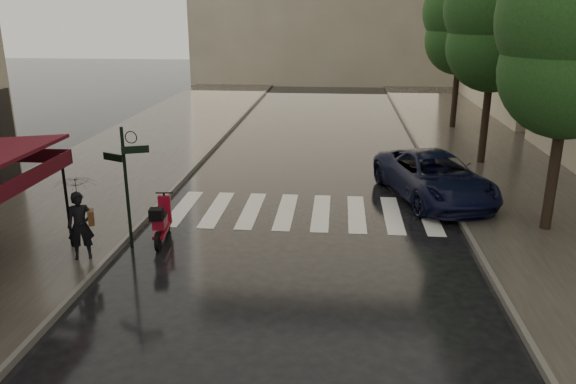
# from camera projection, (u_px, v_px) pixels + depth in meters

# --- Properties ---
(ground) EXTENTS (120.00, 120.00, 0.00)m
(ground) POSITION_uv_depth(u_px,v_px,m) (137.00, 308.00, 11.32)
(ground) COLOR black
(ground) RESTS_ON ground
(sidewalk_near) EXTENTS (6.00, 60.00, 0.12)m
(sidewalk_near) POSITION_uv_depth(u_px,v_px,m) (132.00, 155.00, 23.06)
(sidewalk_near) COLOR #38332D
(sidewalk_near) RESTS_ON ground
(sidewalk_far) EXTENTS (5.50, 60.00, 0.12)m
(sidewalk_far) POSITION_uv_depth(u_px,v_px,m) (500.00, 164.00, 21.78)
(sidewalk_far) COLOR #38332D
(sidewalk_far) RESTS_ON ground
(curb_near) EXTENTS (0.12, 60.00, 0.16)m
(curb_near) POSITION_uv_depth(u_px,v_px,m) (204.00, 157.00, 22.79)
(curb_near) COLOR #595651
(curb_near) RESTS_ON ground
(curb_far) EXTENTS (0.12, 60.00, 0.16)m
(curb_far) POSITION_uv_depth(u_px,v_px,m) (427.00, 162.00, 22.02)
(curb_far) COLOR #595651
(curb_far) RESTS_ON ground
(crosswalk) EXTENTS (7.85, 3.20, 0.01)m
(crosswalk) POSITION_uv_depth(u_px,v_px,m) (303.00, 212.00, 16.74)
(crosswalk) COLOR silver
(crosswalk) RESTS_ON ground
(signpost) EXTENTS (1.17, 0.29, 3.10)m
(signpost) POSITION_uv_depth(u_px,v_px,m) (126.00, 178.00, 13.70)
(signpost) COLOR black
(signpost) RESTS_ON ground
(tree_near) EXTENTS (3.80, 3.80, 7.99)m
(tree_near) POSITION_uv_depth(u_px,v_px,m) (575.00, 28.00, 13.59)
(tree_near) COLOR black
(tree_near) RESTS_ON sidewalk_far
(tree_mid) EXTENTS (3.80, 3.80, 8.34)m
(tree_mid) POSITION_uv_depth(u_px,v_px,m) (497.00, 15.00, 20.15)
(tree_mid) COLOR black
(tree_mid) RESTS_ON sidewalk_far
(tree_far) EXTENTS (3.80, 3.80, 8.16)m
(tree_far) POSITION_uv_depth(u_px,v_px,m) (462.00, 17.00, 26.80)
(tree_far) COLOR black
(tree_far) RESTS_ON sidewalk_far
(pedestrian_with_umbrella) EXTENTS (1.27, 1.28, 2.44)m
(pedestrian_with_umbrella) POSITION_uv_depth(u_px,v_px,m) (77.00, 193.00, 12.86)
(pedestrian_with_umbrella) COLOR black
(pedestrian_with_umbrella) RESTS_ON sidewalk_near
(scooter) EXTENTS (0.55, 1.74, 1.14)m
(scooter) POSITION_uv_depth(u_px,v_px,m) (161.00, 222.00, 14.44)
(scooter) COLOR black
(scooter) RESTS_ON ground
(parked_car) EXTENTS (3.81, 5.73, 1.46)m
(parked_car) POSITION_uv_depth(u_px,v_px,m) (434.00, 177.00, 17.72)
(parked_car) COLOR black
(parked_car) RESTS_ON ground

